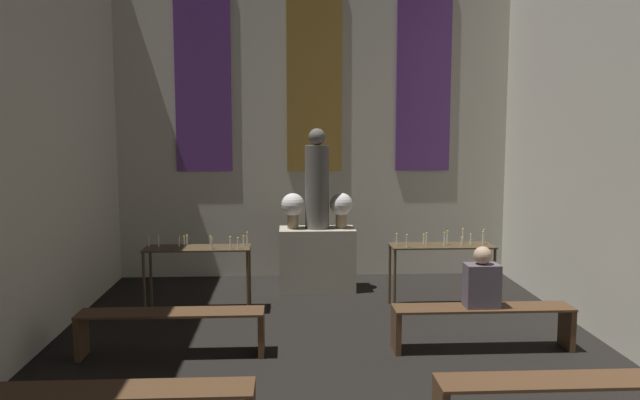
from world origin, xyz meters
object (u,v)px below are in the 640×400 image
(statue, at_px, (317,183))
(flower_vase_right, at_px, (341,207))
(pew_back_left, at_px, (172,324))
(flower_vase_left, at_px, (293,207))
(pew_second_right, at_px, (562,396))
(person_seated, at_px, (482,281))
(candle_rack_left, at_px, (198,256))
(candle_rack_right, at_px, (442,253))
(pew_back_right, at_px, (482,318))
(altar, at_px, (317,259))

(statue, height_order, flower_vase_right, statue)
(pew_back_left, bearing_deg, flower_vase_left, 63.64)
(statue, xyz_separation_m, pew_second_right, (1.65, -4.55, -1.24))
(person_seated, bearing_deg, candle_rack_left, 153.62)
(candle_rack_right, height_order, pew_second_right, candle_rack_right)
(candle_rack_right, xyz_separation_m, pew_back_left, (-3.25, -1.60, -0.39))
(candle_rack_right, bearing_deg, statue, 147.52)
(pew_back_left, distance_m, pew_back_right, 3.30)
(pew_back_right, bearing_deg, flower_vase_right, 116.36)
(pew_second_right, bearing_deg, altar, 109.91)
(flower_vase_right, height_order, pew_second_right, flower_vase_right)
(candle_rack_left, height_order, candle_rack_right, candle_rack_right)
(pew_back_left, bearing_deg, altar, 57.75)
(statue, height_order, flower_vase_left, statue)
(pew_second_right, xyz_separation_m, pew_back_left, (-3.30, 1.94, 0.00))
(pew_back_left, bearing_deg, person_seated, 0.00)
(candle_rack_right, relative_size, pew_second_right, 0.71)
(flower_vase_right, bearing_deg, candle_rack_left, -152.39)
(pew_second_right, xyz_separation_m, pew_back_right, (0.00, 1.94, 0.00))
(statue, relative_size, candle_rack_left, 1.07)
(flower_vase_right, distance_m, pew_back_right, 3.05)
(person_seated, bearing_deg, pew_second_right, -89.43)
(flower_vase_left, xyz_separation_m, pew_back_right, (2.00, -2.61, -0.89))
(pew_back_right, bearing_deg, altar, 122.25)
(altar, relative_size, pew_back_right, 0.57)
(pew_second_right, xyz_separation_m, person_seated, (-0.02, 1.94, 0.41))
(altar, distance_m, flower_vase_right, 0.85)
(candle_rack_left, bearing_deg, altar, 32.59)
(candle_rack_right, distance_m, person_seated, 1.60)
(statue, bearing_deg, candle_rack_left, -147.41)
(pew_second_right, height_order, pew_back_left, same)
(statue, distance_m, person_seated, 3.19)
(flower_vase_right, height_order, candle_rack_left, flower_vase_right)
(person_seated, bearing_deg, flower_vase_left, 127.19)
(statue, height_order, person_seated, statue)
(flower_vase_right, bearing_deg, pew_second_right, -74.12)
(candle_rack_left, bearing_deg, statue, 32.59)
(candle_rack_right, distance_m, pew_back_left, 3.64)
(flower_vase_left, distance_m, pew_back_left, 3.05)
(statue, bearing_deg, pew_back_right, -57.75)
(altar, xyz_separation_m, pew_back_left, (-1.65, -2.61, -0.11))
(statue, distance_m, pew_back_left, 3.33)
(altar, xyz_separation_m, flower_vase_left, (-0.35, 0.00, 0.77))
(altar, height_order, candle_rack_left, candle_rack_left)
(flower_vase_left, distance_m, person_seated, 3.32)
(altar, distance_m, candle_rack_right, 1.91)
(altar, relative_size, flower_vase_right, 2.13)
(pew_back_left, bearing_deg, flower_vase_right, 52.54)
(flower_vase_right, bearing_deg, pew_back_left, -127.46)
(statue, relative_size, flower_vase_right, 2.81)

